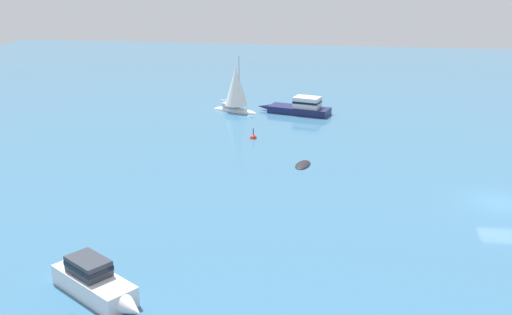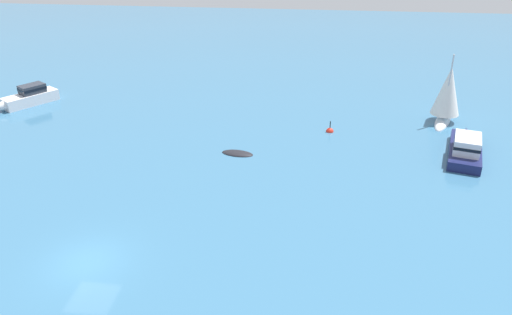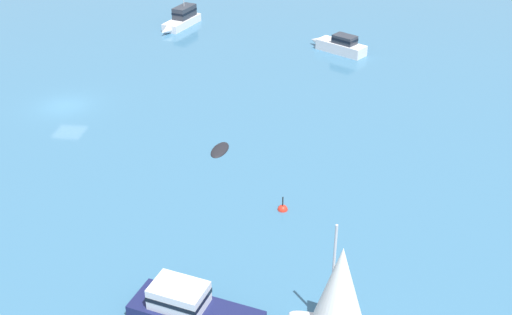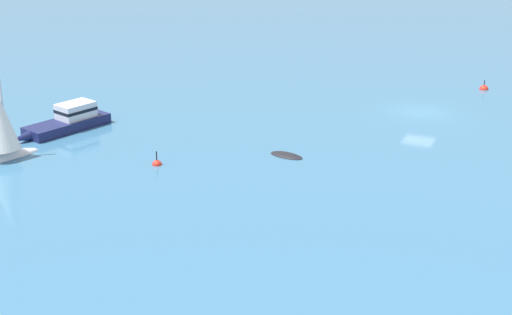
{
  "view_description": "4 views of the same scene",
  "coord_description": "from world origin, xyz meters",
  "px_view_note": "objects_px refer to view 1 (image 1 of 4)",
  "views": [
    {
      "loc": [
        -41.63,
        10.87,
        16.23
      ],
      "look_at": [
        5.28,
        18.2,
        0.73
      ],
      "focal_mm": 42.73,
      "sensor_mm": 36.0,
      "label": 1
    },
    {
      "loc": [
        11.74,
        -20.56,
        17.07
      ],
      "look_at": [
        7.74,
        12.61,
        0.64
      ],
      "focal_mm": 35.11,
      "sensor_mm": 36.0,
      "label": 2
    },
    {
      "loc": [
        47.1,
        22.18,
        23.1
      ],
      "look_at": [
        9.93,
        17.59,
        1.78
      ],
      "focal_mm": 44.89,
      "sensor_mm": 36.0,
      "label": 3
    },
    {
      "loc": [
        -12.23,
        58.04,
        17.55
      ],
      "look_at": [
        5.07,
        21.47,
        2.43
      ],
      "focal_mm": 50.67,
      "sensor_mm": 36.0,
      "label": 4
    }
  ],
  "objects_px": {
    "skiff": "(303,165)",
    "launch": "(300,107)",
    "sloop": "(236,91)",
    "channel_buoy": "(253,138)",
    "launch_1": "(96,283)"
  },
  "relations": [
    {
      "from": "skiff",
      "to": "sloop",
      "type": "bearing_deg",
      "value": -144.07
    },
    {
      "from": "skiff",
      "to": "launch",
      "type": "relative_size",
      "value": 0.32
    },
    {
      "from": "launch_1",
      "to": "channel_buoy",
      "type": "height_order",
      "value": "launch_1"
    },
    {
      "from": "channel_buoy",
      "to": "skiff",
      "type": "bearing_deg",
      "value": -143.72
    },
    {
      "from": "sloop",
      "to": "launch",
      "type": "height_order",
      "value": "sloop"
    },
    {
      "from": "sloop",
      "to": "launch",
      "type": "relative_size",
      "value": 0.79
    },
    {
      "from": "sloop",
      "to": "skiff",
      "type": "height_order",
      "value": "sloop"
    },
    {
      "from": "launch",
      "to": "channel_buoy",
      "type": "xyz_separation_m",
      "value": [
        -10.35,
        3.59,
        -0.73
      ]
    },
    {
      "from": "skiff",
      "to": "launch_1",
      "type": "height_order",
      "value": "launch_1"
    },
    {
      "from": "launch",
      "to": "sloop",
      "type": "bearing_deg",
      "value": 15.79
    },
    {
      "from": "launch",
      "to": "channel_buoy",
      "type": "distance_m",
      "value": 10.98
    },
    {
      "from": "sloop",
      "to": "channel_buoy",
      "type": "bearing_deg",
      "value": -50.27
    },
    {
      "from": "sloop",
      "to": "launch",
      "type": "xyz_separation_m",
      "value": [
        0.12,
        -7.2,
        -1.61
      ]
    },
    {
      "from": "sloop",
      "to": "channel_buoy",
      "type": "distance_m",
      "value": 11.09
    },
    {
      "from": "launch",
      "to": "skiff",
      "type": "bearing_deg",
      "value": 110.45
    }
  ]
}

